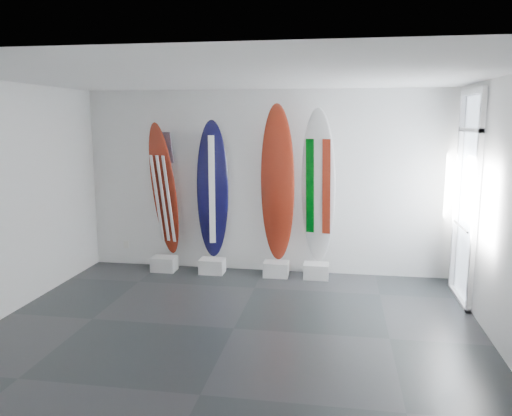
% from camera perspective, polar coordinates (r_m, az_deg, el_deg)
% --- Properties ---
extents(floor, '(6.00, 6.00, 0.00)m').
position_cam_1_polar(floor, '(6.39, -2.49, -13.34)').
color(floor, black).
rests_on(floor, ground).
extents(ceiling, '(6.00, 6.00, 0.00)m').
position_cam_1_polar(ceiling, '(5.89, -2.71, 14.57)').
color(ceiling, white).
rests_on(ceiling, wall_back).
extents(wall_back, '(6.00, 0.00, 6.00)m').
position_cam_1_polar(wall_back, '(8.40, 0.92, 2.91)').
color(wall_back, silver).
rests_on(wall_back, ground).
extents(wall_front, '(6.00, 0.00, 6.00)m').
position_cam_1_polar(wall_front, '(3.61, -10.83, -6.64)').
color(wall_front, silver).
rests_on(wall_front, ground).
extents(wall_left, '(0.00, 5.00, 5.00)m').
position_cam_1_polar(wall_left, '(7.20, -26.67, 0.69)').
color(wall_left, silver).
rests_on(wall_left, ground).
extents(wall_right, '(0.00, 5.00, 5.00)m').
position_cam_1_polar(wall_right, '(6.10, 26.17, -0.74)').
color(wall_right, silver).
rests_on(wall_right, ground).
extents(display_block_usa, '(0.40, 0.30, 0.24)m').
position_cam_1_polar(display_block_usa, '(8.76, -10.25, -6.17)').
color(display_block_usa, silver).
rests_on(display_block_usa, floor).
extents(surfboard_usa, '(0.64, 0.59, 2.25)m').
position_cam_1_polar(surfboard_usa, '(8.60, -10.28, 1.97)').
color(surfboard_usa, maroon).
rests_on(surfboard_usa, display_block_usa).
extents(display_block_navy, '(0.40, 0.30, 0.24)m').
position_cam_1_polar(display_block_navy, '(8.53, -4.92, -6.50)').
color(display_block_navy, silver).
rests_on(display_block_navy, floor).
extents(surfboard_navy, '(0.55, 0.33, 2.28)m').
position_cam_1_polar(surfboard_navy, '(8.36, -4.88, 2.01)').
color(surfboard_navy, black).
rests_on(surfboard_navy, display_block_navy).
extents(display_block_swiss, '(0.40, 0.30, 0.24)m').
position_cam_1_polar(display_block_swiss, '(8.33, 2.27, -6.85)').
color(display_block_swiss, silver).
rests_on(display_block_swiss, floor).
extents(surfboard_swiss, '(0.60, 0.31, 2.54)m').
position_cam_1_polar(surfboard_swiss, '(8.15, 2.42, 2.73)').
color(surfboard_swiss, maroon).
rests_on(surfboard_swiss, display_block_swiss).
extents(display_block_italy, '(0.40, 0.30, 0.24)m').
position_cam_1_polar(display_block_italy, '(8.28, 6.76, -7.02)').
color(display_block_italy, silver).
rests_on(display_block_italy, floor).
extents(surfboard_italy, '(0.60, 0.38, 2.47)m').
position_cam_1_polar(surfboard_italy, '(8.10, 6.99, 2.39)').
color(surfboard_italy, white).
rests_on(surfboard_italy, display_block_italy).
extents(wall_outlet, '(0.09, 0.02, 0.13)m').
position_cam_1_polar(wall_outlet, '(9.26, -14.33, -3.98)').
color(wall_outlet, silver).
rests_on(wall_outlet, wall_back).
extents(glass_door, '(0.12, 1.16, 2.85)m').
position_cam_1_polar(glass_door, '(7.58, 22.58, 0.83)').
color(glass_door, white).
rests_on(glass_door, floor).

